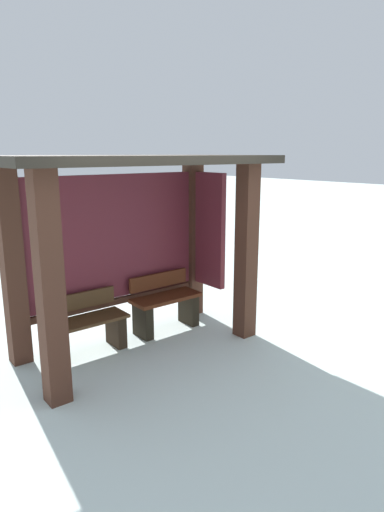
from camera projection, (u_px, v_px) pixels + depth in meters
ground_plane at (140, 347)px, 5.48m from camera, size 60.00×60.00×0.00m
bus_shelter at (136, 216)px, 5.26m from camera, size 3.16×1.68×2.32m
bench_left_inside at (87, 328)px, 5.26m from camera, size 0.96×0.39×0.71m
bench_center_inside at (165, 305)px, 5.95m from camera, size 0.96×0.39×0.76m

